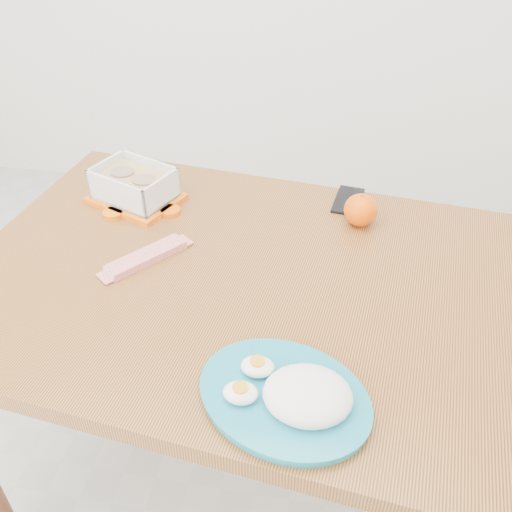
% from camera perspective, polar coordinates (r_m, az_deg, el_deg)
% --- Properties ---
extents(dining_table, '(1.35, 0.99, 0.75)m').
position_cam_1_polar(dining_table, '(1.26, -0.00, -5.53)').
color(dining_table, '#A2672D').
rests_on(dining_table, ground).
extents(food_container, '(0.26, 0.23, 0.09)m').
position_cam_1_polar(food_container, '(1.46, -12.08, 6.92)').
color(food_container, '#FF6507').
rests_on(food_container, dining_table).
extents(orange_fruit, '(0.08, 0.08, 0.08)m').
position_cam_1_polar(orange_fruit, '(1.36, 10.40, 4.55)').
color(orange_fruit, '#FF3805').
rests_on(orange_fruit, dining_table).
extents(rice_plate, '(0.38, 0.38, 0.08)m').
position_cam_1_polar(rice_plate, '(0.95, 3.57, -13.59)').
color(rice_plate, teal).
rests_on(rice_plate, dining_table).
extents(candy_bar, '(0.15, 0.17, 0.02)m').
position_cam_1_polar(candy_bar, '(1.27, -10.91, -0.07)').
color(candy_bar, red).
rests_on(candy_bar, dining_table).
extents(smartphone, '(0.08, 0.14, 0.01)m').
position_cam_1_polar(smartphone, '(1.46, 9.20, 5.50)').
color(smartphone, black).
rests_on(smartphone, dining_table).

